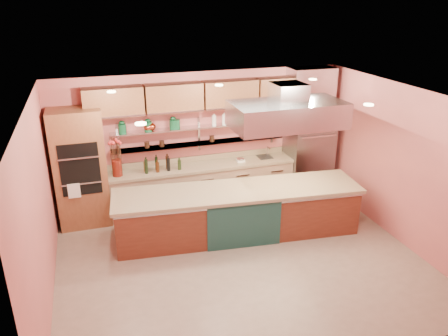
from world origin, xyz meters
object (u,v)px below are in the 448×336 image
object	(u,v)px
kitchen_scale	(240,159)
green_canister	(176,124)
refrigerator	(309,149)
copper_kettle	(151,127)
flower_vase	(117,168)
island	(238,212)

from	to	relation	value
kitchen_scale	green_canister	size ratio (longest dim) A/B	0.93
refrigerator	green_canister	world-z (taller)	refrigerator
copper_kettle	refrigerator	bearing A→B (deg)	-3.87
green_canister	flower_vase	bearing A→B (deg)	-169.92
kitchen_scale	copper_kettle	bearing A→B (deg)	153.44
flower_vase	island	bearing A→B (deg)	-32.73
refrigerator	kitchen_scale	size ratio (longest dim) A/B	12.74
copper_kettle	green_canister	size ratio (longest dim) A/B	1.13
island	flower_vase	size ratio (longest dim) A/B	13.22
refrigerator	island	size ratio (longest dim) A/B	0.48
copper_kettle	green_canister	distance (m)	0.51
flower_vase	kitchen_scale	bearing A→B (deg)	0.00
refrigerator	island	bearing A→B (deg)	-148.35
kitchen_scale	copper_kettle	world-z (taller)	copper_kettle
refrigerator	copper_kettle	distance (m)	3.49
copper_kettle	green_canister	world-z (taller)	green_canister
island	kitchen_scale	distance (m)	1.49
refrigerator	kitchen_scale	world-z (taller)	refrigerator
island	green_canister	bearing A→B (deg)	123.20
copper_kettle	flower_vase	bearing A→B (deg)	-163.15
flower_vase	green_canister	distance (m)	1.44
refrigerator	island	distance (m)	2.54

